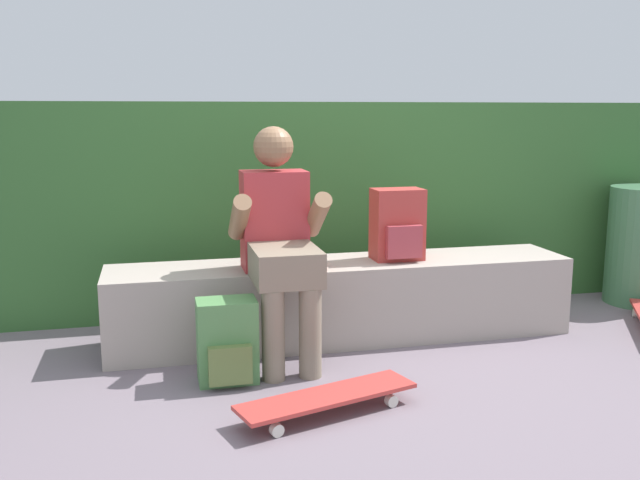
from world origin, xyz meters
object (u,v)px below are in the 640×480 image
Objects in this scene: bench_main at (343,300)px; backpack_on_bench at (398,226)px; person_skater at (279,236)px; backpack_on_ground at (227,343)px; skateboard_near_person at (327,398)px.

backpack_on_bench reaches higher than bench_main.
backpack_on_ground is at bearing -136.76° from person_skater.
skateboard_near_person is (0.07, -0.75, -0.57)m from person_skater.
skateboard_near_person is 0.61m from backpack_on_ground.
bench_main is 1.03m from skateboard_near_person.
backpack_on_ground is (-0.30, -0.29, -0.45)m from person_skater.
backpack_on_bench is at bearing 25.83° from backpack_on_ground.
backpack_on_ground is (-0.37, 0.46, 0.12)m from skateboard_near_person.
skateboard_near_person is 2.06× the size of backpack_on_bench.
bench_main is 6.47× the size of backpack_on_bench.
person_skater reaches higher than skateboard_near_person.
person_skater is 2.98× the size of backpack_on_bench.
person_skater is (-0.40, -0.22, 0.42)m from bench_main.
backpack_on_ground is at bearing -144.39° from bench_main.
person_skater is at bearing 43.24° from backpack_on_ground.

